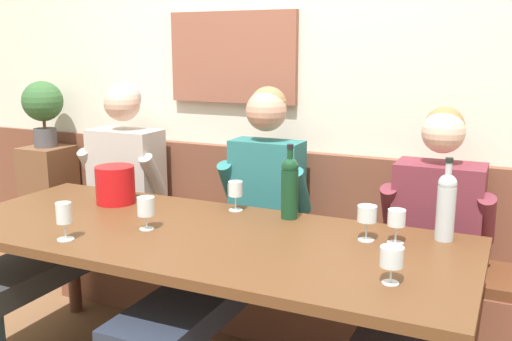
% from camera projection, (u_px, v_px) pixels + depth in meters
% --- Properties ---
extents(room_wall_back, '(6.80, 0.12, 2.80)m').
position_uv_depth(room_wall_back, '(286.00, 65.00, 3.12)').
color(room_wall_back, silver).
rests_on(room_wall_back, ground).
extents(wood_wainscot_panel, '(6.80, 0.03, 0.94)m').
position_uv_depth(wood_wainscot_panel, '(281.00, 230.00, 3.27)').
color(wood_wainscot_panel, brown).
rests_on(wood_wainscot_panel, ground).
extents(wall_bench, '(2.55, 0.42, 0.94)m').
position_uv_depth(wall_bench, '(266.00, 274.00, 3.12)').
color(wall_bench, brown).
rests_on(wall_bench, ground).
extents(dining_table, '(2.25, 0.89, 0.74)m').
position_uv_depth(dining_table, '(197.00, 249.00, 2.40)').
color(dining_table, brown).
rests_on(dining_table, ground).
extents(person_left_seat, '(0.52, 1.34, 1.30)m').
position_uv_depth(person_left_seat, '(87.00, 210.00, 3.09)').
color(person_left_seat, '#26373E').
rests_on(person_left_seat, ground).
extents(person_right_seat, '(0.48, 1.33, 1.30)m').
position_uv_depth(person_right_seat, '(234.00, 235.00, 2.69)').
color(person_right_seat, '#343038').
rests_on(person_right_seat, ground).
extents(person_center_right_seat, '(0.50, 1.34, 1.24)m').
position_uv_depth(person_center_right_seat, '(423.00, 270.00, 2.34)').
color(person_center_right_seat, '#363040').
rests_on(person_center_right_seat, ground).
extents(ice_bucket, '(0.19, 0.19, 0.19)m').
position_uv_depth(ice_bucket, '(115.00, 185.00, 2.81)').
color(ice_bucket, red).
rests_on(ice_bucket, dining_table).
extents(wine_bottle_amber_mid, '(0.08, 0.08, 0.34)m').
position_uv_depth(wine_bottle_amber_mid, '(290.00, 186.00, 2.55)').
color(wine_bottle_amber_mid, '#143D22').
rests_on(wine_bottle_amber_mid, dining_table).
extents(wine_bottle_green_tall, '(0.07, 0.07, 0.34)m').
position_uv_depth(wine_bottle_green_tall, '(446.00, 205.00, 2.26)').
color(wine_bottle_green_tall, silver).
rests_on(wine_bottle_green_tall, dining_table).
extents(wine_glass_mid_left, '(0.07, 0.07, 0.14)m').
position_uv_depth(wine_glass_mid_left, '(236.00, 190.00, 2.68)').
color(wine_glass_mid_left, silver).
rests_on(wine_glass_mid_left, dining_table).
extents(wine_glass_by_bottle, '(0.07, 0.07, 0.14)m').
position_uv_depth(wine_glass_by_bottle, '(146.00, 208.00, 2.40)').
color(wine_glass_by_bottle, silver).
rests_on(wine_glass_by_bottle, dining_table).
extents(wine_glass_left_end, '(0.08, 0.08, 0.13)m').
position_uv_depth(wine_glass_left_end, '(392.00, 259.00, 1.85)').
color(wine_glass_left_end, silver).
rests_on(wine_glass_left_end, dining_table).
extents(wine_glass_center_rear, '(0.07, 0.07, 0.14)m').
position_uv_depth(wine_glass_center_rear, '(397.00, 220.00, 2.23)').
color(wine_glass_center_rear, silver).
rests_on(wine_glass_center_rear, dining_table).
extents(wine_glass_right_end, '(0.07, 0.07, 0.15)m').
position_uv_depth(wine_glass_right_end, '(64.00, 214.00, 2.27)').
color(wine_glass_right_end, silver).
rests_on(wine_glass_right_end, dining_table).
extents(wine_glass_center_front, '(0.08, 0.08, 0.14)m').
position_uv_depth(wine_glass_center_front, '(367.00, 216.00, 2.26)').
color(wine_glass_center_front, silver).
rests_on(wine_glass_center_front, dining_table).
extents(corner_pedestal, '(0.28, 0.28, 0.87)m').
position_uv_depth(corner_pedestal, '(51.00, 211.00, 3.77)').
color(corner_pedestal, brown).
rests_on(corner_pedestal, ground).
extents(potted_plant, '(0.25, 0.25, 0.42)m').
position_uv_depth(potted_plant, '(43.00, 106.00, 3.62)').
color(potted_plant, '#4D4B4E').
rests_on(potted_plant, corner_pedestal).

